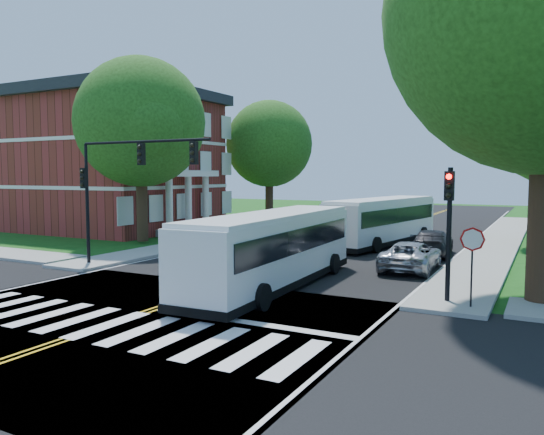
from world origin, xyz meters
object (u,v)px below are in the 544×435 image
Objects in this scene: suv at (411,256)px; dark_sedan at (432,243)px; signal_ne at (449,216)px; bus_lead at (273,248)px; bus_follow at (383,220)px; hatchback at (194,248)px; signal_nw at (123,173)px.

dark_sedan reaches higher than suv.
bus_lead is (-6.37, -0.19, -1.45)m from signal_ne.
bus_follow is 2.91× the size of hatchback.
suv is (10.30, 2.34, 0.01)m from hatchback.
signal_nw reaches higher than dark_sedan.
dark_sedan is at bearing -147.11° from hatchback.
signal_nw is 1.51× the size of dark_sedan.
dark_sedan is at bearing 148.78° from bus_follow.
bus_lead is 14.07m from bus_follow.
suv reaches higher than hatchback.
signal_ne is 15.24m from bus_follow.
signal_ne is at bearing 179.63° from bus_lead.
bus_lead is at bearing 65.85° from dark_sedan.
signal_ne reaches higher than suv.
signal_nw reaches higher than bus_lead.
bus_follow is (0.23, 14.07, 0.00)m from bus_lead.
hatchback is at bearing 66.12° from bus_follow.
dark_sedan is (10.28, 7.24, 0.05)m from hatchback.
bus_lead is 7.57m from hatchback.
suv is at bearing 123.53° from bus_follow.
bus_lead is at bearing -1.36° from signal_nw.
signal_ne is 0.39× the size of bus_follow.
bus_follow is 4.76m from dark_sedan.
bus_follow is 8.76m from suv.
hatchback is (-12.87, 3.59, -2.31)m from signal_ne.
dark_sedan is at bearing 103.42° from signal_ne.
bus_lead is at bearing -178.26° from signal_ne.
signal_ne is 6.54m from bus_lead.
dark_sedan is (3.79, 11.02, -0.81)m from bus_lead.
signal_nw reaches higher than signal_ne.
signal_nw is 1.85× the size of hatchback.
signal_nw reaches higher than bus_follow.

